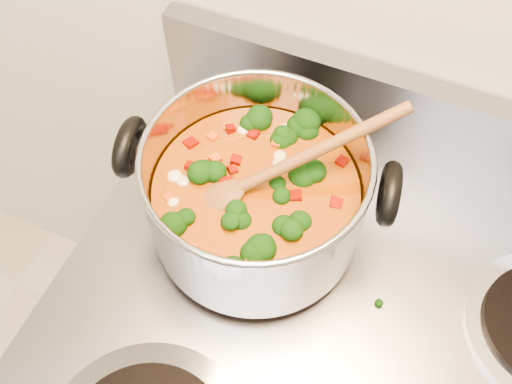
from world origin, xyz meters
TOP-DOWN VIEW (x-y plane):
  - stockpot at (-0.16, 1.30)m, footprint 0.33×0.26m
  - wooden_spoon at (-0.15, 1.31)m, footprint 0.22×0.19m
  - cooktop_crumbs at (-0.17, 1.38)m, footprint 0.34×0.34m

SIDE VIEW (x-z plane):
  - cooktop_crumbs at x=-0.17m, z-range 0.92..0.93m
  - stockpot at x=-0.16m, z-range 0.92..1.08m
  - wooden_spoon at x=-0.15m, z-range 0.98..1.10m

